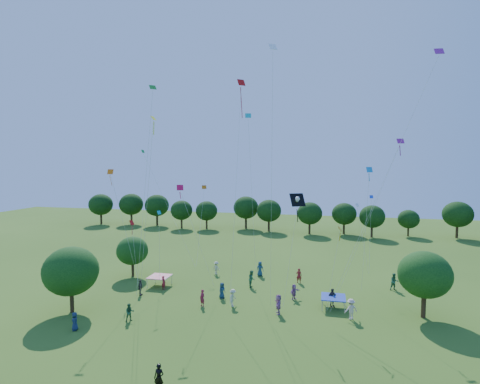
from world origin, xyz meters
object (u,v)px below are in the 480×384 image
Objects in this scene: tent_blue at (333,297)px; man_in_black at (159,378)px; near_tree_north at (132,251)px; tent_red_stripe at (160,277)px; near_tree_east at (425,275)px; near_tree_west at (71,271)px; red_high_kite at (240,116)px; pirate_kite at (297,201)px.

tent_blue is 18.54m from man_in_black.
tent_red_stripe is (4.64, -2.51, -2.06)m from near_tree_north.
man_in_black is (-10.27, -15.44, -0.21)m from tent_blue.
near_tree_east reaches higher than man_in_black.
man_in_black is at bearing -57.33° from near_tree_north.
near_tree_west is at bearing 143.22° from man_in_black.
near_tree_west is 1.25× the size of near_tree_north.
near_tree_north reaches higher than tent_blue.
man_in_black is at bearing -93.74° from red_high_kite.
man_in_black is (12.87, -9.15, -2.95)m from near_tree_west.
man_in_black is (8.26, -17.61, -0.21)m from tent_red_stripe.
tent_red_stripe is at bearing 161.87° from pirate_kite.
tent_blue is 19.37m from red_high_kite.
near_tree_east reaches higher than tent_red_stripe.
pirate_kite is (15.30, -5.01, 9.24)m from tent_red_stripe.
red_high_kite reaches higher than man_in_black.
near_tree_east reaches higher than near_tree_north.
tent_blue is (23.17, -4.68, -2.06)m from near_tree_north.
near_tree_west is 10.02m from tent_red_stripe.
near_tree_north is at bearing 121.30° from man_in_black.
man_in_black is at bearing -123.63° from tent_blue.
tent_blue is 10.19m from pirate_kite.
red_high_kite reaches higher than near_tree_north.
near_tree_north is 23.72m from tent_blue.
near_tree_north is 5.66m from tent_red_stripe.
red_high_kite reaches higher than near_tree_west.
near_tree_west is 0.29× the size of red_high_kite.
tent_red_stripe is 19.45m from man_in_black.
near_tree_north is 24.00m from man_in_black.
near_tree_east is at bearing -4.62° from red_high_kite.
near_tree_north is 2.17× the size of tent_red_stripe.
red_high_kite is (-16.85, 1.36, 14.23)m from near_tree_east.
near_tree_north is 0.82× the size of near_tree_east.
man_in_black is at bearing -139.91° from near_tree_east.
pirate_kite is at bearing 59.41° from man_in_black.
near_tree_east is 22.10m from red_high_kite.
red_high_kite is at bearing 175.38° from near_tree_east.
tent_blue is at bearing -6.31° from red_high_kite.
near_tree_west is 10.99m from near_tree_north.
man_in_black is at bearing -64.87° from tent_red_stripe.
tent_blue is (18.52, -2.17, 0.00)m from tent_red_stripe.
near_tree_west is at bearing -89.87° from near_tree_north.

